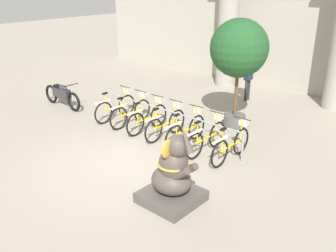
{
  "coord_description": "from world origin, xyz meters",
  "views": [
    {
      "loc": [
        6.09,
        -5.47,
        4.29
      ],
      "look_at": [
        0.71,
        0.63,
        1.0
      ],
      "focal_mm": 40.0,
      "sensor_mm": 36.0,
      "label": 1
    }
  ],
  "objects_px": {
    "bicycle_3": "(166,124)",
    "motorcycle": "(62,95)",
    "bicycle_1": "(131,112)",
    "bicycle_4": "(186,130)",
    "bicycle_0": "(116,107)",
    "bicycle_2": "(148,118)",
    "bicycle_5": "(207,137)",
    "bicycle_6": "(232,145)",
    "potted_tree": "(239,51)",
    "person_pedestrian": "(249,75)",
    "elephant_statue": "(173,176)"
  },
  "relations": [
    {
      "from": "bicycle_4",
      "to": "elephant_statue",
      "type": "bearing_deg",
      "value": -56.66
    },
    {
      "from": "bicycle_3",
      "to": "bicycle_2",
      "type": "bearing_deg",
      "value": -179.93
    },
    {
      "from": "motorcycle",
      "to": "bicycle_5",
      "type": "bearing_deg",
      "value": 3.86
    },
    {
      "from": "bicycle_4",
      "to": "person_pedestrian",
      "type": "height_order",
      "value": "person_pedestrian"
    },
    {
      "from": "bicycle_2",
      "to": "bicycle_3",
      "type": "height_order",
      "value": "same"
    },
    {
      "from": "bicycle_2",
      "to": "bicycle_4",
      "type": "xyz_separation_m",
      "value": [
        1.43,
        0.02,
        0.0
      ]
    },
    {
      "from": "bicycle_1",
      "to": "motorcycle",
      "type": "distance_m",
      "value": 3.06
    },
    {
      "from": "bicycle_2",
      "to": "bicycle_3",
      "type": "relative_size",
      "value": 1.0
    },
    {
      "from": "bicycle_4",
      "to": "bicycle_0",
      "type": "bearing_deg",
      "value": 180.0
    },
    {
      "from": "bicycle_0",
      "to": "potted_tree",
      "type": "bearing_deg",
      "value": 31.87
    },
    {
      "from": "bicycle_5",
      "to": "motorcycle",
      "type": "height_order",
      "value": "bicycle_5"
    },
    {
      "from": "bicycle_6",
      "to": "bicycle_1",
      "type": "bearing_deg",
      "value": -179.89
    },
    {
      "from": "bicycle_0",
      "to": "bicycle_2",
      "type": "relative_size",
      "value": 1.0
    },
    {
      "from": "bicycle_3",
      "to": "bicycle_5",
      "type": "bearing_deg",
      "value": -1.16
    },
    {
      "from": "bicycle_3",
      "to": "motorcycle",
      "type": "relative_size",
      "value": 0.83
    },
    {
      "from": "bicycle_0",
      "to": "motorcycle",
      "type": "distance_m",
      "value": 2.35
    },
    {
      "from": "bicycle_3",
      "to": "motorcycle",
      "type": "xyz_separation_m",
      "value": [
        -4.46,
        -0.43,
        0.04
      ]
    },
    {
      "from": "bicycle_0",
      "to": "bicycle_4",
      "type": "height_order",
      "value": "same"
    },
    {
      "from": "bicycle_2",
      "to": "bicycle_6",
      "type": "relative_size",
      "value": 1.0
    },
    {
      "from": "bicycle_1",
      "to": "bicycle_4",
      "type": "xyz_separation_m",
      "value": [
        2.14,
        0.01,
        0.0
      ]
    },
    {
      "from": "person_pedestrian",
      "to": "bicycle_4",
      "type": "bearing_deg",
      "value": -80.65
    },
    {
      "from": "person_pedestrian",
      "to": "potted_tree",
      "type": "distance_m",
      "value": 3.02
    },
    {
      "from": "bicycle_0",
      "to": "motorcycle",
      "type": "bearing_deg",
      "value": -169.15
    },
    {
      "from": "bicycle_5",
      "to": "potted_tree",
      "type": "bearing_deg",
      "value": 102.03
    },
    {
      "from": "bicycle_3",
      "to": "bicycle_4",
      "type": "relative_size",
      "value": 1.0
    },
    {
      "from": "person_pedestrian",
      "to": "potted_tree",
      "type": "relative_size",
      "value": 0.5
    },
    {
      "from": "bicycle_4",
      "to": "bicycle_1",
      "type": "bearing_deg",
      "value": -179.74
    },
    {
      "from": "bicycle_2",
      "to": "bicycle_3",
      "type": "bearing_deg",
      "value": 0.07
    },
    {
      "from": "bicycle_2",
      "to": "bicycle_6",
      "type": "xyz_separation_m",
      "value": [
        2.86,
        0.02,
        0.0
      ]
    },
    {
      "from": "motorcycle",
      "to": "potted_tree",
      "type": "distance_m",
      "value": 6.24
    },
    {
      "from": "bicycle_6",
      "to": "potted_tree",
      "type": "height_order",
      "value": "potted_tree"
    },
    {
      "from": "bicycle_4",
      "to": "motorcycle",
      "type": "height_order",
      "value": "bicycle_4"
    },
    {
      "from": "elephant_statue",
      "to": "motorcycle",
      "type": "bearing_deg",
      "value": 163.94
    },
    {
      "from": "bicycle_2",
      "to": "bicycle_4",
      "type": "bearing_deg",
      "value": 0.73
    },
    {
      "from": "bicycle_5",
      "to": "bicycle_6",
      "type": "distance_m",
      "value": 0.72
    },
    {
      "from": "motorcycle",
      "to": "person_pedestrian",
      "type": "distance_m",
      "value": 6.63
    },
    {
      "from": "bicycle_3",
      "to": "bicycle_6",
      "type": "relative_size",
      "value": 1.0
    },
    {
      "from": "bicycle_5",
      "to": "potted_tree",
      "type": "height_order",
      "value": "potted_tree"
    },
    {
      "from": "bicycle_0",
      "to": "bicycle_5",
      "type": "bearing_deg",
      "value": -0.74
    },
    {
      "from": "bicycle_5",
      "to": "bicycle_6",
      "type": "xyz_separation_m",
      "value": [
        0.71,
        0.04,
        0.0
      ]
    },
    {
      "from": "bicycle_1",
      "to": "potted_tree",
      "type": "relative_size",
      "value": 0.52
    },
    {
      "from": "bicycle_5",
      "to": "motorcycle",
      "type": "distance_m",
      "value": 5.9
    },
    {
      "from": "bicycle_5",
      "to": "person_pedestrian",
      "type": "xyz_separation_m",
      "value": [
        -1.45,
        4.51,
        0.54
      ]
    },
    {
      "from": "bicycle_3",
      "to": "motorcycle",
      "type": "height_order",
      "value": "bicycle_3"
    },
    {
      "from": "bicycle_1",
      "to": "bicycle_6",
      "type": "relative_size",
      "value": 1.0
    },
    {
      "from": "bicycle_0",
      "to": "bicycle_5",
      "type": "relative_size",
      "value": 1.0
    },
    {
      "from": "bicycle_3",
      "to": "bicycle_4",
      "type": "xyz_separation_m",
      "value": [
        0.71,
        0.02,
        0.0
      ]
    },
    {
      "from": "bicycle_1",
      "to": "bicycle_3",
      "type": "distance_m",
      "value": 1.43
    },
    {
      "from": "bicycle_0",
      "to": "bicycle_6",
      "type": "bearing_deg",
      "value": -0.04
    },
    {
      "from": "bicycle_1",
      "to": "bicycle_3",
      "type": "bearing_deg",
      "value": -0.3
    }
  ]
}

